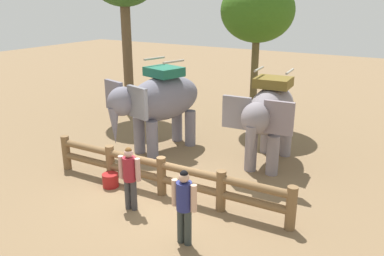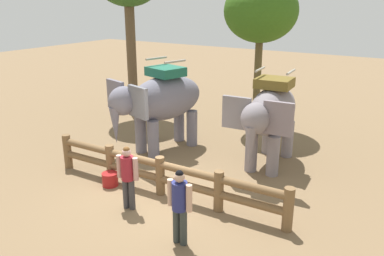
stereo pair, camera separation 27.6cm
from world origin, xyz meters
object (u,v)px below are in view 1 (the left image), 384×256
Objects in this scene: elephant_near_left at (159,101)px; elephant_center at (269,114)px; tourist_woman_in_black at (130,174)px; tree_far_left at (257,12)px; log_fence at (161,173)px; tourist_man_in_blue at (184,202)px; feed_bucket at (110,180)px.

elephant_near_left reaches higher than elephant_center.
elephant_near_left reaches higher than tourist_woman_in_black.
tree_far_left is (1.63, 4.13, 2.71)m from elephant_near_left.
elephant_near_left is 4.02m from tourist_woman_in_black.
elephant_near_left is at bearing 125.68° from log_fence.
tourist_man_in_blue is 3.82× the size of feed_bucket.
tourist_woman_in_black is 1.94m from tourist_man_in_blue.
elephant_near_left reaches higher than feed_bucket.
tourist_woman_in_black is (-0.21, -1.01, 0.33)m from log_fence.
tourist_man_in_blue is 3.44m from feed_bucket.
elephant_near_left is at bearing 130.37° from tourist_man_in_blue.
tree_far_left is at bearing 90.03° from tourist_woman_in_black.
tree_far_left is 8.34m from feed_bucket.
tourist_woman_in_black is at bearing -65.42° from elephant_near_left.
tourist_woman_in_black is at bearing -27.62° from feed_bucket.
elephant_center is 5.01m from feed_bucket.
tourist_man_in_blue reaches higher than tourist_woman_in_black.
elephant_center is 4.71m from tourist_woman_in_black.
tourist_woman_in_black is 3.69× the size of feed_bucket.
tree_far_left is at bearing 91.82° from log_fence.
elephant_center is 2.06× the size of tourist_man_in_blue.
elephant_near_left is at bearing -169.43° from elephant_center.
elephant_near_left is 8.37× the size of feed_bucket.
feed_bucket is at bearing 159.03° from tourist_man_in_blue.
elephant_center is at bearing 48.53° from feed_bucket.
elephant_near_left reaches higher than log_fence.
log_fence is at bearing -88.18° from tree_far_left.
feed_bucket is at bearing -166.66° from log_fence.
log_fence is 4.34× the size of tourist_woman_in_black.
tourist_man_in_blue is (1.86, -0.54, 0.03)m from tourist_woman_in_black.
elephant_center reaches higher than tourist_man_in_blue.
tree_far_left is at bearing 79.88° from feed_bucket.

